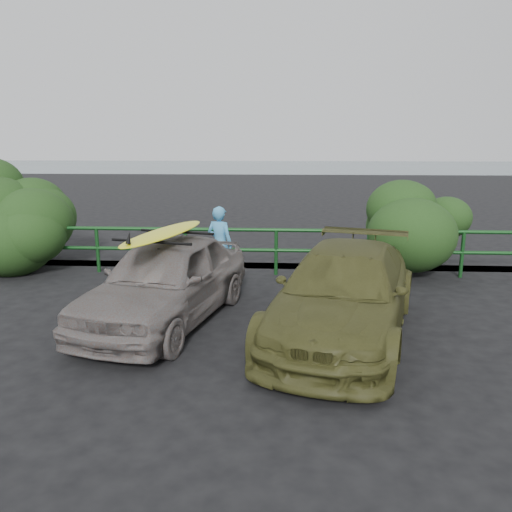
{
  "coord_description": "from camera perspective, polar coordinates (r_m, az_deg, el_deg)",
  "views": [
    {
      "loc": [
        1.19,
        -5.69,
        2.86
      ],
      "look_at": [
        0.72,
        2.29,
        1.04
      ],
      "focal_mm": 35.0,
      "sensor_mm": 36.0,
      "label": 1
    }
  ],
  "objects": [
    {
      "name": "ground",
      "position": [
        6.48,
        -7.78,
        -13.48
      ],
      "size": [
        80.0,
        80.0,
        0.0
      ],
      "primitive_type": "plane",
      "color": "black"
    },
    {
      "name": "ocean",
      "position": [
        65.76,
        2.38,
        10.37
      ],
      "size": [
        200.0,
        200.0,
        0.0
      ],
      "primitive_type": "plane",
      "color": "slate",
      "rests_on": "ground"
    },
    {
      "name": "roof_rack",
      "position": [
        8.03,
        -10.41,
        2.19
      ],
      "size": [
        1.5,
        1.21,
        0.04
      ],
      "primitive_type": null,
      "rotation": [
        0.0,
        0.0,
        -0.24
      ],
      "color": "black",
      "rests_on": "sedan"
    },
    {
      "name": "shrub_right",
      "position": [
        11.96,
        21.96,
        3.3
      ],
      "size": [
        3.2,
        2.4,
        2.13
      ],
      "primitive_type": null,
      "color": "#1F3E16",
      "rests_on": "ground"
    },
    {
      "name": "surfboard",
      "position": [
        8.02,
        -10.43,
        2.61
      ],
      "size": [
        1.12,
        2.61,
        0.08
      ],
      "primitive_type": "ellipsoid",
      "rotation": [
        0.0,
        0.0,
        -0.24
      ],
      "color": "yellow",
      "rests_on": "roof_rack"
    },
    {
      "name": "guardrail",
      "position": [
        11.01,
        -2.9,
        0.57
      ],
      "size": [
        14.0,
        0.08,
        1.04
      ],
      "primitive_type": null,
      "color": "#123F16",
      "rests_on": "ground"
    },
    {
      "name": "sedan",
      "position": [
        8.19,
        -10.21,
        -2.72
      ],
      "size": [
        2.54,
        4.33,
        1.38
      ],
      "primitive_type": "imported",
      "rotation": [
        0.0,
        0.0,
        -0.24
      ],
      "color": "#69615E",
      "rests_on": "ground"
    },
    {
      "name": "man",
      "position": [
        10.44,
        -4.15,
        1.39
      ],
      "size": [
        0.68,
        0.58,
        1.58
      ],
      "primitive_type": "imported",
      "rotation": [
        0.0,
        0.0,
        2.72
      ],
      "color": "#4192C5",
      "rests_on": "ground"
    },
    {
      "name": "shrub_left",
      "position": [
        12.72,
        -24.82,
        3.94
      ],
      "size": [
        3.2,
        2.4,
        2.3
      ],
      "primitive_type": null,
      "color": "#1F3E16",
      "rests_on": "ground"
    },
    {
      "name": "olive_vehicle",
      "position": [
        7.6,
        10.05,
        -4.17
      ],
      "size": [
        3.05,
        4.9,
        1.33
      ],
      "primitive_type": "imported",
      "rotation": [
        0.0,
        0.0,
        -0.28
      ],
      "color": "#45451E",
      "rests_on": "ground"
    }
  ]
}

